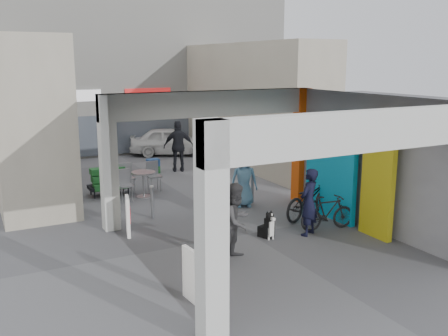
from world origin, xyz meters
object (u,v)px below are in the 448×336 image
white_van (172,141)px  man_back_turned (236,221)px  bicycle_rear (327,213)px  border_collie (268,227)px  produce_stand (109,184)px  man_with_dog (309,202)px  cafe_set (137,185)px  bicycle_front (309,199)px  man_crates (179,146)px  man_elderly (244,180)px

white_van → man_back_turned: bearing=-170.7°
white_van → bicycle_rear: bearing=-157.0°
border_collie → white_van: (1.99, 11.52, 0.36)m
produce_stand → man_with_dog: (3.45, -6.13, 0.51)m
cafe_set → bicycle_front: bearing=-51.9°
cafe_set → bicycle_rear: (3.33, -5.58, 0.11)m
bicycle_front → border_collie: bearing=95.8°
border_collie → man_crates: (0.94, 8.08, 0.72)m
man_back_turned → man_elderly: (2.17, 3.48, -0.05)m
man_elderly → bicycle_rear: size_ratio=1.07×
man_elderly → man_crates: man_crates is taller
man_elderly → produce_stand: bearing=157.0°
man_with_dog → man_elderly: 2.96m
man_back_turned → white_van: (3.32, 12.30, -0.22)m
cafe_set → produce_stand: size_ratio=1.24×
produce_stand → man_elderly: (3.27, -3.17, 0.47)m
cafe_set → man_back_turned: size_ratio=0.95×
border_collie → man_with_dog: bearing=-33.2°
produce_stand → border_collie: (2.43, -5.87, -0.06)m
border_collie → bicycle_front: (1.90, 0.89, 0.26)m
man_back_turned → cafe_set: bearing=63.7°
man_back_turned → man_with_dog: bearing=-16.6°
produce_stand → man_crates: size_ratio=0.66×
man_crates → bicycle_rear: (0.76, -8.26, -0.54)m
produce_stand → border_collie: 6.36m
man_with_dog → bicycle_front: size_ratio=0.82×
cafe_set → border_collie: (1.64, -5.40, -0.07)m
border_collie → man_crates: man_crates is taller
cafe_set → man_with_dog: man_with_dog is taller
produce_stand → bicycle_rear: 7.32m
produce_stand → man_back_turned: 6.76m
produce_stand → bicycle_front: bearing=-25.9°
man_elderly → bicycle_rear: (0.86, -2.88, -0.36)m
bicycle_front → white_van: bearing=-19.8°
man_crates → white_van: size_ratio=0.53×
border_collie → man_back_turned: (-1.33, -0.78, 0.58)m
cafe_set → produce_stand: 0.92m
cafe_set → man_with_dog: size_ratio=0.96×
man_elderly → white_van: bearing=103.8°
border_collie → white_van: 11.69m
man_with_dog → man_elderly: (-0.18, 2.96, -0.04)m
produce_stand → bicycle_front: size_ratio=0.64×
man_elderly → bicycle_front: size_ratio=0.79×
bicycle_front → bicycle_rear: bicycle_front is taller
bicycle_rear → white_van: bearing=6.7°
man_crates → bicycle_front: bearing=115.3°
produce_stand → man_elderly: bearing=-21.0°
border_collie → man_elderly: bearing=53.8°
produce_stand → man_elderly: 4.58m
man_with_dog → bicycle_rear: 0.79m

